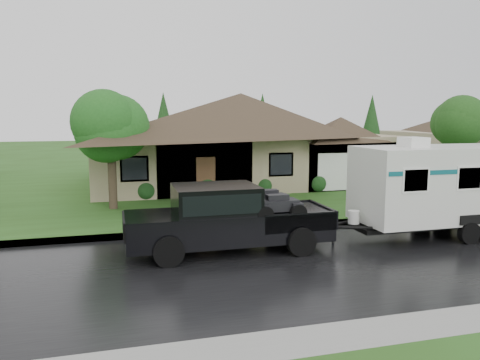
{
  "coord_description": "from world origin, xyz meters",
  "views": [
    {
      "loc": [
        -5.78,
        -14.65,
        4.42
      ],
      "look_at": [
        -1.29,
        2.0,
        2.01
      ],
      "focal_mm": 35.0,
      "sensor_mm": 36.0,
      "label": 1
    }
  ],
  "objects": [
    {
      "name": "road",
      "position": [
        0.0,
        -2.0,
        0.01
      ],
      "size": [
        140.0,
        8.0,
        0.01
      ],
      "primitive_type": "cube",
      "color": "black",
      "rests_on": "ground"
    },
    {
      "name": "curb",
      "position": [
        0.0,
        2.25,
        0.07
      ],
      "size": [
        140.0,
        0.5,
        0.15
      ],
      "primitive_type": "cube",
      "color": "gray",
      "rests_on": "ground"
    },
    {
      "name": "shrub_row",
      "position": [
        2.0,
        9.3,
        0.65
      ],
      "size": [
        13.6,
        1.0,
        1.0
      ],
      "color": "#143814",
      "rests_on": "lawn"
    },
    {
      "name": "pickup_truck",
      "position": [
        -2.4,
        -0.27,
        1.17
      ],
      "size": [
        6.57,
        2.5,
        2.19
      ],
      "color": "black",
      "rests_on": "ground"
    },
    {
      "name": "travel_trailer",
      "position": [
        6.42,
        -0.27,
        1.93
      ],
      "size": [
        8.1,
        2.85,
        3.63
      ],
      "color": "silver",
      "rests_on": "ground"
    },
    {
      "name": "ground",
      "position": [
        0.0,
        0.0,
        0.0
      ],
      "size": [
        140.0,
        140.0,
        0.0
      ],
      "primitive_type": "plane",
      "color": "#294C18",
      "rests_on": "ground"
    },
    {
      "name": "tree_left_green",
      "position": [
        -5.91,
        7.21,
        3.83
      ],
      "size": [
        3.21,
        3.21,
        5.31
      ],
      "color": "#382B1E",
      "rests_on": "lawn"
    },
    {
      "name": "house_main",
      "position": [
        2.29,
        13.84,
        3.59
      ],
      "size": [
        19.44,
        10.8,
        6.9
      ],
      "color": "#9D886A",
      "rests_on": "lawn"
    },
    {
      "name": "tree_right_green",
      "position": [
        11.96,
        6.41,
        3.95
      ],
      "size": [
        3.32,
        3.32,
        5.49
      ],
      "color": "#382B1E",
      "rests_on": "lawn"
    },
    {
      "name": "lawn",
      "position": [
        0.0,
        15.0,
        0.07
      ],
      "size": [
        140.0,
        26.0,
        0.15
      ],
      "primitive_type": "cube",
      "color": "#294C18",
      "rests_on": "ground"
    }
  ]
}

